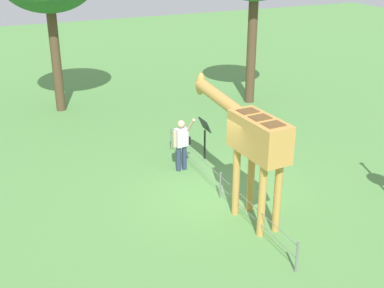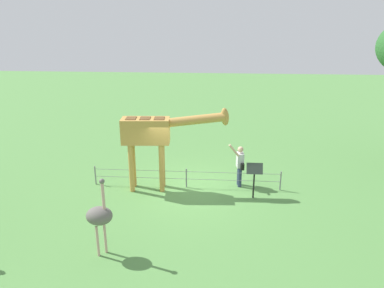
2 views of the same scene
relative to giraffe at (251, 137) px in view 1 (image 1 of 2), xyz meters
name	(u,v)px [view 1 (image 1 of 2)]	position (x,y,z in m)	size (l,w,h in m)	color
ground_plane	(225,196)	(1.10, 0.05, -2.15)	(60.00, 60.00, 0.00)	#568E47
giraffe	(251,137)	(0.00, 0.00, 0.00)	(3.86, 0.81, 3.13)	#C69347
visitor	(182,142)	(3.09, 0.47, -1.24)	(0.61, 0.58, 1.74)	navy
info_sign	(205,130)	(3.55, -0.50, -1.20)	(0.56, 0.21, 1.32)	black
wire_fence	(220,184)	(1.10, 0.20, -1.74)	(7.05, 0.05, 0.75)	slate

